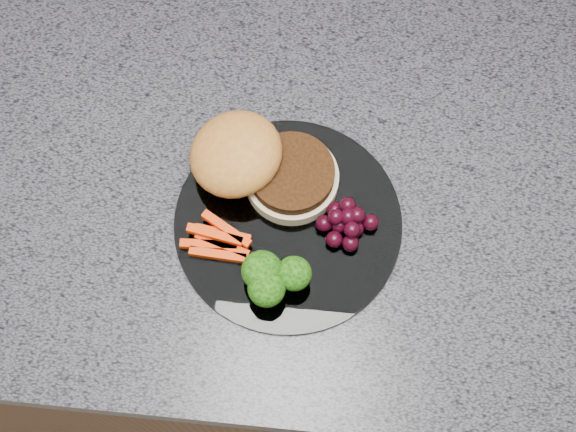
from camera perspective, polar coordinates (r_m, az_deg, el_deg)
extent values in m
plane|color=#A89F8C|center=(1.81, -1.72, -8.08)|extent=(4.00, 4.00, 0.00)
cube|color=#52311C|center=(1.39, -2.22, -4.20)|extent=(1.20, 0.60, 0.86)
cube|color=#4B4A54|center=(0.97, -3.19, 3.38)|extent=(1.20, 0.60, 0.04)
cylinder|color=white|center=(0.91, 0.00, -0.51)|extent=(0.26, 0.26, 0.01)
cylinder|color=beige|center=(0.92, 0.27, 2.63)|extent=(0.12, 0.12, 0.02)
cylinder|color=#3A1D0B|center=(0.90, 0.28, 3.08)|extent=(0.10, 0.10, 0.02)
ellipsoid|color=#BB812E|center=(0.91, -3.71, 4.23)|extent=(0.12, 0.12, 0.06)
cube|color=#EC3603|center=(0.90, -4.66, -1.27)|extent=(0.07, 0.02, 0.01)
cube|color=#EC3603|center=(0.90, -4.69, -2.06)|extent=(0.06, 0.03, 0.01)
cube|color=#EC3603|center=(0.90, -5.66, -2.05)|extent=(0.06, 0.01, 0.01)
cube|color=#EC3603|center=(0.90, -4.39, -0.94)|extent=(0.06, 0.04, 0.01)
cube|color=#EC3603|center=(0.90, -5.22, -1.34)|extent=(0.07, 0.02, 0.01)
cube|color=#EC3603|center=(0.90, -5.01, -2.76)|extent=(0.06, 0.01, 0.01)
cylinder|color=#557E2E|center=(0.88, -1.82, -4.35)|extent=(0.02, 0.02, 0.02)
ellipsoid|color=#0C3707|center=(0.86, -1.87, -3.90)|extent=(0.04, 0.04, 0.04)
cylinder|color=#557E2E|center=(0.88, 0.42, -4.51)|extent=(0.01, 0.01, 0.02)
ellipsoid|color=#0C3707|center=(0.86, 0.43, -4.10)|extent=(0.04, 0.04, 0.03)
cylinder|color=#557E2E|center=(0.88, -1.50, -5.58)|extent=(0.01, 0.01, 0.02)
ellipsoid|color=#0C3707|center=(0.85, -1.54, -5.18)|extent=(0.04, 0.04, 0.04)
sphere|color=black|center=(0.90, 3.68, -0.63)|extent=(0.02, 0.02, 0.02)
sphere|color=black|center=(0.90, 4.83, -0.88)|extent=(0.02, 0.02, 0.02)
sphere|color=black|center=(0.91, 4.78, 0.19)|extent=(0.02, 0.02, 0.02)
sphere|color=black|center=(0.91, 3.35, 0.44)|extent=(0.02, 0.02, 0.02)
sphere|color=black|center=(0.90, 2.58, -0.53)|extent=(0.02, 0.02, 0.02)
sphere|color=black|center=(0.90, 3.31, -1.66)|extent=(0.02, 0.02, 0.02)
sphere|color=black|center=(0.90, 4.47, -1.92)|extent=(0.02, 0.02, 0.02)
sphere|color=black|center=(0.91, 5.89, -0.44)|extent=(0.02, 0.02, 0.02)
sphere|color=black|center=(0.89, 4.30, -0.03)|extent=(0.02, 0.02, 0.02)
sphere|color=black|center=(0.89, 3.43, -0.04)|extent=(0.02, 0.02, 0.02)
sphere|color=black|center=(0.89, 4.57, -0.96)|extent=(0.02, 0.02, 0.02)
sphere|color=black|center=(0.90, 4.27, 0.78)|extent=(0.02, 0.02, 0.02)
sphere|color=black|center=(0.89, 4.93, 0.08)|extent=(0.02, 0.02, 0.02)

